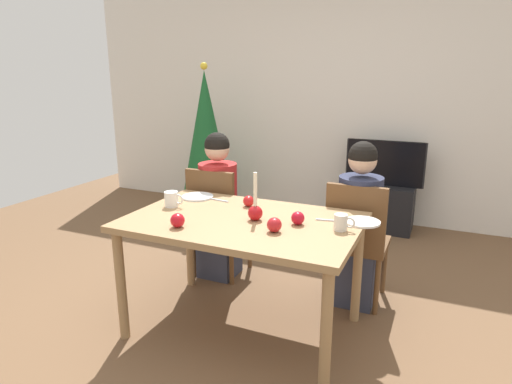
% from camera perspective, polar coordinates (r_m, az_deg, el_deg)
% --- Properties ---
extents(ground_plane, '(7.68, 7.68, 0.00)m').
position_cam_1_polar(ground_plane, '(3.00, -1.61, -17.19)').
color(ground_plane, brown).
extents(back_wall, '(6.40, 0.10, 2.60)m').
position_cam_1_polar(back_wall, '(5.01, 11.36, 11.44)').
color(back_wall, silver).
rests_on(back_wall, ground).
extents(dining_table, '(1.40, 0.90, 0.75)m').
position_cam_1_polar(dining_table, '(2.70, -1.72, -5.19)').
color(dining_table, '#99754C').
rests_on(dining_table, ground).
extents(chair_left, '(0.40, 0.40, 0.90)m').
position_cam_1_polar(chair_left, '(3.49, -5.12, -3.15)').
color(chair_left, brown).
rests_on(chair_left, ground).
extents(chair_right, '(0.40, 0.40, 0.90)m').
position_cam_1_polar(chair_right, '(3.14, 12.94, -5.66)').
color(chair_right, brown).
rests_on(chair_right, ground).
extents(person_left_child, '(0.30, 0.30, 1.17)m').
position_cam_1_polar(person_left_child, '(3.50, -4.89, -2.10)').
color(person_left_child, '#33384C').
rests_on(person_left_child, ground).
extents(person_right_child, '(0.30, 0.30, 1.17)m').
position_cam_1_polar(person_right_child, '(3.15, 13.12, -4.48)').
color(person_right_child, '#33384C').
rests_on(person_right_child, ground).
extents(tv_stand, '(0.64, 0.40, 0.48)m').
position_cam_1_polar(tv_stand, '(4.82, 15.95, -1.85)').
color(tv_stand, black).
rests_on(tv_stand, ground).
extents(tv, '(0.79, 0.05, 0.46)m').
position_cam_1_polar(tv, '(4.71, 16.37, 3.63)').
color(tv, black).
rests_on(tv, tv_stand).
extents(christmas_tree, '(0.60, 0.60, 1.71)m').
position_cam_1_polar(christmas_tree, '(4.97, -6.49, 6.82)').
color(christmas_tree, brown).
rests_on(christmas_tree, ground).
extents(candle_centerpiece, '(0.09, 0.09, 0.29)m').
position_cam_1_polar(candle_centerpiece, '(2.63, -0.10, -2.38)').
color(candle_centerpiece, red).
rests_on(candle_centerpiece, dining_table).
extents(plate_left, '(0.22, 0.22, 0.01)m').
position_cam_1_polar(plate_left, '(3.15, -7.58, -0.60)').
color(plate_left, silver).
rests_on(plate_left, dining_table).
extents(plate_right, '(0.21, 0.21, 0.01)m').
position_cam_1_polar(plate_right, '(2.68, 13.63, -3.79)').
color(plate_right, white).
rests_on(plate_right, dining_table).
extents(mug_left, '(0.14, 0.09, 0.10)m').
position_cam_1_polar(mug_left, '(2.95, -10.86, -0.92)').
color(mug_left, white).
rests_on(mug_left, dining_table).
extents(mug_right, '(0.12, 0.08, 0.09)m').
position_cam_1_polar(mug_right, '(2.52, 11.01, -3.88)').
color(mug_right, silver).
rests_on(mug_right, dining_table).
extents(fork_left, '(0.18, 0.04, 0.01)m').
position_cam_1_polar(fork_left, '(3.07, -5.00, -1.02)').
color(fork_left, silver).
rests_on(fork_left, dining_table).
extents(fork_right, '(0.18, 0.04, 0.01)m').
position_cam_1_polar(fork_right, '(2.67, 9.67, -3.65)').
color(fork_right, silver).
rests_on(fork_right, dining_table).
extents(apple_near_candle, '(0.08, 0.08, 0.08)m').
position_cam_1_polar(apple_near_candle, '(2.56, -10.14, -3.64)').
color(apple_near_candle, red).
rests_on(apple_near_candle, dining_table).
extents(apple_by_left_plate, '(0.07, 0.07, 0.07)m').
position_cam_1_polar(apple_by_left_plate, '(2.91, -0.97, -1.19)').
color(apple_by_left_plate, red).
rests_on(apple_by_left_plate, dining_table).
extents(apple_by_right_mug, '(0.08, 0.08, 0.08)m').
position_cam_1_polar(apple_by_right_mug, '(2.58, 5.44, -3.38)').
color(apple_by_right_mug, red).
rests_on(apple_by_right_mug, dining_table).
extents(apple_far_edge, '(0.08, 0.08, 0.08)m').
position_cam_1_polar(apple_far_edge, '(2.45, 2.39, -4.27)').
color(apple_far_edge, red).
rests_on(apple_far_edge, dining_table).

